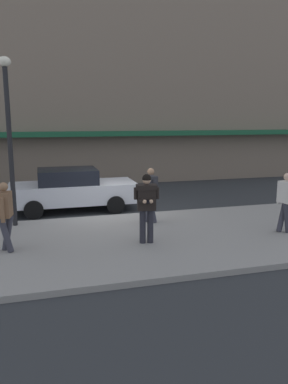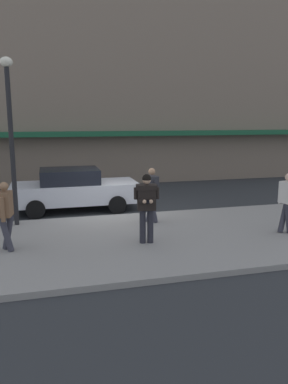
# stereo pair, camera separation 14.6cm
# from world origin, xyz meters

# --- Properties ---
(ground_plane) EXTENTS (80.00, 80.00, 0.00)m
(ground_plane) POSITION_xyz_m (0.00, 0.00, 0.00)
(ground_plane) COLOR #2B2D30
(sidewalk) EXTENTS (32.00, 5.30, 0.14)m
(sidewalk) POSITION_xyz_m (1.00, -2.85, 0.07)
(sidewalk) COLOR gray
(sidewalk) RESTS_ON ground
(curb_paint_line) EXTENTS (28.00, 0.12, 0.01)m
(curb_paint_line) POSITION_xyz_m (1.00, 0.05, 0.00)
(curb_paint_line) COLOR silver
(curb_paint_line) RESTS_ON ground
(storefront_facade) EXTENTS (28.00, 4.70, 14.75)m
(storefront_facade) POSITION_xyz_m (1.00, 8.49, 7.36)
(storefront_facade) COLOR #756656
(storefront_facade) RESTS_ON ground
(parked_sedan_mid) EXTENTS (4.50, 1.93, 1.54)m
(parked_sedan_mid) POSITION_xyz_m (-1.32, 1.35, 0.79)
(parked_sedan_mid) COLOR silver
(parked_sedan_mid) RESTS_ON ground
(man_texting_on_phone) EXTENTS (0.64, 0.62, 1.81)m
(man_texting_on_phone) POSITION_xyz_m (0.17, -3.31, 1.25)
(man_texting_on_phone) COLOR #23232B
(man_texting_on_phone) RESTS_ON sidewalk
(pedestrian_in_light_coat) EXTENTS (0.39, 0.59, 1.70)m
(pedestrian_in_light_coat) POSITION_xyz_m (4.18, -3.46, 1.11)
(pedestrian_in_light_coat) COLOR #33333D
(pedestrian_in_light_coat) RESTS_ON sidewalk
(pedestrian_with_bag) EXTENTS (0.39, 0.72, 1.70)m
(pedestrian_with_bag) POSITION_xyz_m (0.84, -1.41, 1.11)
(pedestrian_with_bag) COLOR #33333D
(pedestrian_with_bag) RESTS_ON sidewalk
(pedestrian_dark_coat) EXTENTS (0.37, 0.59, 1.70)m
(pedestrian_dark_coat) POSITION_xyz_m (-3.25, -2.99, 1.11)
(pedestrian_dark_coat) COLOR #33333D
(pedestrian_dark_coat) RESTS_ON sidewalk
(street_lamp_post) EXTENTS (0.36, 0.36, 4.88)m
(street_lamp_post) POSITION_xyz_m (-3.21, -0.65, 3.14)
(street_lamp_post) COLOR black
(street_lamp_post) RESTS_ON sidewalk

